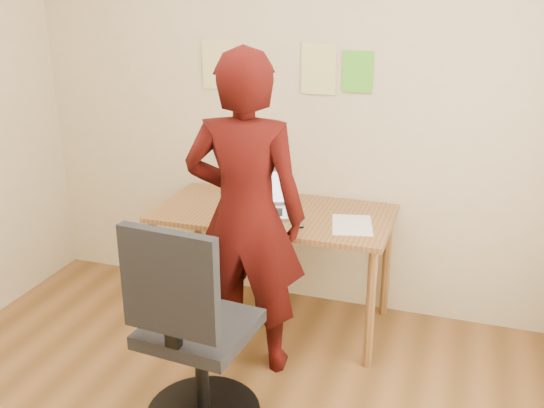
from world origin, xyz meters
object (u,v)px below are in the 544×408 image
(desk, at_px, (274,225))
(office_chair, at_px, (192,343))
(laptop, at_px, (262,203))
(person, at_px, (246,216))
(phone, at_px, (298,224))

(desk, height_order, office_chair, office_chair)
(desk, xyz_separation_m, office_chair, (-0.05, -1.04, -0.19))
(laptop, xyz_separation_m, person, (0.07, -0.44, 0.08))
(office_chair, bearing_deg, desk, 92.13)
(desk, distance_m, office_chair, 1.06)
(phone, height_order, person, person)
(desk, relative_size, office_chair, 1.30)
(phone, distance_m, office_chair, 0.96)
(desk, bearing_deg, laptop, -166.02)
(laptop, distance_m, person, 0.45)
(phone, bearing_deg, person, -146.42)
(phone, bearing_deg, desk, 118.09)
(desk, distance_m, person, 0.51)
(laptop, height_order, person, person)
(laptop, distance_m, phone, 0.31)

